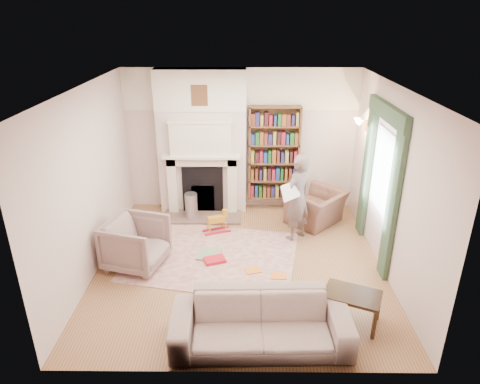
{
  "coord_description": "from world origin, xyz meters",
  "views": [
    {
      "loc": [
        0.05,
        -5.9,
        3.78
      ],
      "look_at": [
        0.0,
        0.25,
        1.15
      ],
      "focal_mm": 32.0,
      "sensor_mm": 36.0,
      "label": 1
    }
  ],
  "objects_px": {
    "bookcase": "(274,154)",
    "sofa": "(261,322)",
    "rocking_horse": "(216,222)",
    "man_reading": "(297,198)",
    "armchair_left": "(136,243)",
    "coffee_table": "(351,308)",
    "paraffin_heater": "(191,207)",
    "armchair_reading": "(316,208)"
  },
  "relations": [
    {
      "from": "bookcase",
      "to": "rocking_horse",
      "type": "bearing_deg",
      "value": -135.26
    },
    {
      "from": "rocking_horse",
      "to": "sofa",
      "type": "bearing_deg",
      "value": -96.12
    },
    {
      "from": "paraffin_heater",
      "to": "bookcase",
      "type": "bearing_deg",
      "value": 19.39
    },
    {
      "from": "man_reading",
      "to": "coffee_table",
      "type": "distance_m",
      "value": 2.37
    },
    {
      "from": "coffee_table",
      "to": "paraffin_heater",
      "type": "height_order",
      "value": "paraffin_heater"
    },
    {
      "from": "armchair_reading",
      "to": "coffee_table",
      "type": "height_order",
      "value": "armchair_reading"
    },
    {
      "from": "bookcase",
      "to": "armchair_left",
      "type": "bearing_deg",
      "value": -136.42
    },
    {
      "from": "sofa",
      "to": "coffee_table",
      "type": "xyz_separation_m",
      "value": [
        1.18,
        0.39,
        -0.09
      ]
    },
    {
      "from": "armchair_reading",
      "to": "sofa",
      "type": "relative_size",
      "value": 0.45
    },
    {
      "from": "bookcase",
      "to": "paraffin_heater",
      "type": "xyz_separation_m",
      "value": [
        -1.6,
        -0.56,
        -0.9
      ]
    },
    {
      "from": "sofa",
      "to": "man_reading",
      "type": "distance_m",
      "value": 2.78
    },
    {
      "from": "bookcase",
      "to": "man_reading",
      "type": "distance_m",
      "value": 1.36
    },
    {
      "from": "sofa",
      "to": "coffee_table",
      "type": "bearing_deg",
      "value": 16.84
    },
    {
      "from": "paraffin_heater",
      "to": "armchair_reading",
      "type": "bearing_deg",
      "value": -2.34
    },
    {
      "from": "sofa",
      "to": "bookcase",
      "type": "bearing_deg",
      "value": 82.95
    },
    {
      "from": "armchair_left",
      "to": "man_reading",
      "type": "xyz_separation_m",
      "value": [
        2.62,
        0.91,
        0.39
      ]
    },
    {
      "from": "bookcase",
      "to": "man_reading",
      "type": "height_order",
      "value": "bookcase"
    },
    {
      "from": "coffee_table",
      "to": "bookcase",
      "type": "bearing_deg",
      "value": 126.53
    },
    {
      "from": "bookcase",
      "to": "paraffin_heater",
      "type": "bearing_deg",
      "value": -160.61
    },
    {
      "from": "man_reading",
      "to": "rocking_horse",
      "type": "distance_m",
      "value": 1.54
    },
    {
      "from": "armchair_left",
      "to": "man_reading",
      "type": "height_order",
      "value": "man_reading"
    },
    {
      "from": "sofa",
      "to": "man_reading",
      "type": "bearing_deg",
      "value": 73.3
    },
    {
      "from": "armchair_left",
      "to": "paraffin_heater",
      "type": "xyz_separation_m",
      "value": [
        0.69,
        1.61,
        -0.12
      ]
    },
    {
      "from": "man_reading",
      "to": "coffee_table",
      "type": "bearing_deg",
      "value": 58.19
    },
    {
      "from": "sofa",
      "to": "coffee_table",
      "type": "relative_size",
      "value": 3.08
    },
    {
      "from": "armchair_reading",
      "to": "armchair_left",
      "type": "bearing_deg",
      "value": -19.66
    },
    {
      "from": "armchair_reading",
      "to": "rocking_horse",
      "type": "distance_m",
      "value": 1.92
    },
    {
      "from": "bookcase",
      "to": "sofa",
      "type": "distance_m",
      "value": 4.02
    },
    {
      "from": "bookcase",
      "to": "coffee_table",
      "type": "xyz_separation_m",
      "value": [
        0.8,
        -3.51,
        -0.95
      ]
    },
    {
      "from": "armchair_left",
      "to": "sofa",
      "type": "xyz_separation_m",
      "value": [
        1.9,
        -1.73,
        -0.08
      ]
    },
    {
      "from": "man_reading",
      "to": "armchair_reading",
      "type": "bearing_deg",
      "value": -170.34
    },
    {
      "from": "man_reading",
      "to": "coffee_table",
      "type": "xyz_separation_m",
      "value": [
        0.46,
        -2.25,
        -0.56
      ]
    },
    {
      "from": "bookcase",
      "to": "rocking_horse",
      "type": "height_order",
      "value": "bookcase"
    },
    {
      "from": "armchair_left",
      "to": "bookcase",
      "type": "bearing_deg",
      "value": -30.63
    },
    {
      "from": "bookcase",
      "to": "sofa",
      "type": "height_order",
      "value": "bookcase"
    },
    {
      "from": "armchair_left",
      "to": "man_reading",
      "type": "bearing_deg",
      "value": -55.01
    },
    {
      "from": "armchair_reading",
      "to": "rocking_horse",
      "type": "relative_size",
      "value": 1.96
    },
    {
      "from": "coffee_table",
      "to": "rocking_horse",
      "type": "distance_m",
      "value": 3.08
    },
    {
      "from": "paraffin_heater",
      "to": "sofa",
      "type": "bearing_deg",
      "value": -69.97
    },
    {
      "from": "coffee_table",
      "to": "paraffin_heater",
      "type": "xyz_separation_m",
      "value": [
        -2.4,
        2.95,
        0.05
      ]
    },
    {
      "from": "armchair_left",
      "to": "man_reading",
      "type": "distance_m",
      "value": 2.8
    },
    {
      "from": "man_reading",
      "to": "paraffin_heater",
      "type": "bearing_deg",
      "value": -63.26
    }
  ]
}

